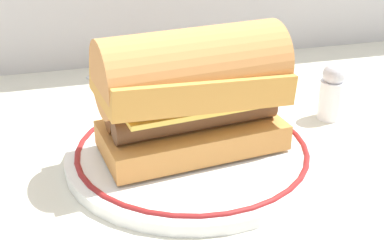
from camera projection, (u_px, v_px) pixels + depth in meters
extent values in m
plane|color=beige|center=(223.00, 171.00, 0.54)|extent=(1.50, 1.50, 0.00)
cylinder|color=white|center=(192.00, 154.00, 0.56)|extent=(0.26, 0.26, 0.01)
torus|color=maroon|center=(192.00, 149.00, 0.55)|extent=(0.24, 0.24, 0.01)
cube|color=#CD8A44|center=(192.00, 135.00, 0.55)|extent=(0.19, 0.11, 0.03)
cylinder|color=brown|center=(197.00, 118.00, 0.52)|extent=(0.17, 0.05, 0.03)
cylinder|color=brown|center=(187.00, 107.00, 0.55)|extent=(0.17, 0.05, 0.03)
cube|color=#EFC64C|center=(192.00, 98.00, 0.53)|extent=(0.16, 0.10, 0.01)
cube|color=gold|center=(192.00, 82.00, 0.52)|extent=(0.19, 0.11, 0.04)
cylinder|color=#CD8649|center=(192.00, 67.00, 0.51)|extent=(0.19, 0.10, 0.08)
cylinder|color=white|center=(331.00, 100.00, 0.64)|extent=(0.03, 0.03, 0.05)
sphere|color=silver|center=(334.00, 74.00, 0.62)|extent=(0.03, 0.03, 0.03)
cube|color=silver|center=(109.00, 83.00, 0.74)|extent=(0.06, 0.08, 0.01)
cube|color=black|center=(142.00, 95.00, 0.69)|extent=(0.04, 0.06, 0.01)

